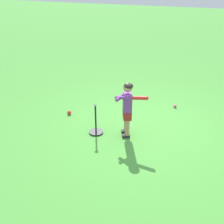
% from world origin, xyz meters
% --- Properties ---
extents(ground_plane, '(40.00, 40.00, 0.00)m').
position_xyz_m(ground_plane, '(0.00, 0.00, 0.00)').
color(ground_plane, '#479338').
extents(child_batter, '(0.31, 0.64, 1.08)m').
position_xyz_m(child_batter, '(-0.44, 0.12, 0.65)').
color(child_batter, '#232328').
rests_on(child_batter, ground).
extents(play_ball_behind_batter, '(0.09, 0.09, 0.09)m').
position_xyz_m(play_ball_behind_batter, '(-0.04, 1.57, 0.04)').
color(play_ball_behind_batter, red).
rests_on(play_ball_behind_batter, ground).
extents(play_ball_far_left, '(0.07, 0.07, 0.07)m').
position_xyz_m(play_ball_far_left, '(1.09, -0.61, 0.04)').
color(play_ball_far_left, pink).
rests_on(play_ball_far_left, ground).
extents(batting_tee, '(0.28, 0.28, 0.62)m').
position_xyz_m(batting_tee, '(-0.56, 0.72, 0.10)').
color(batting_tee, black).
rests_on(batting_tee, ground).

